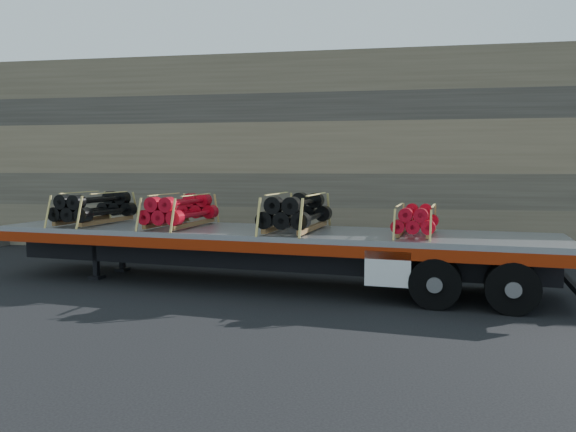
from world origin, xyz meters
name	(u,v)px	position (x,y,z in m)	size (l,w,h in m)	color
ground	(307,282)	(0.00, 0.00, 0.00)	(120.00, 120.00, 0.00)	black
rock_wall	(332,154)	(0.00, 6.50, 3.50)	(44.00, 3.00, 7.00)	#7A6B54
trailer	(264,257)	(-1.04, -0.52, 0.72)	(14.34, 2.76, 1.43)	#9C9FA4
bundle_front	(95,209)	(-6.07, 0.13, 1.86)	(1.19, 2.39, 0.85)	black
bundle_midfront	(180,211)	(-3.41, -0.21, 1.85)	(1.17, 2.33, 0.83)	#B6091A
bundle_midrear	(296,213)	(-0.19, -0.63, 1.88)	(1.25, 2.50, 0.89)	black
bundle_rear	(416,221)	(2.72, -1.00, 1.77)	(0.95, 1.90, 0.67)	#B6091A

